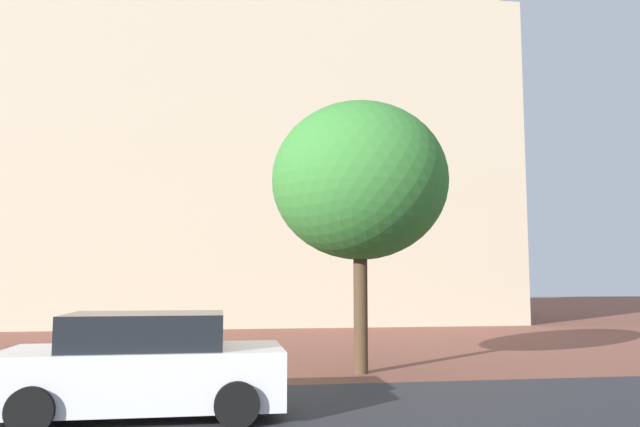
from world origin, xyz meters
TOP-DOWN VIEW (x-y plane):
  - ground_plane at (0.00, 10.00)m, footprint 120.00×120.00m
  - landmark_building at (-1.64, 31.43)m, footprint 26.08×10.98m
  - car_white at (-3.35, 9.44)m, footprint 4.13×2.07m
  - tree_curb_far at (0.84, 13.27)m, footprint 3.99×3.99m

SIDE VIEW (x-z plane):
  - ground_plane at x=0.00m, z-range 0.00..0.00m
  - car_white at x=-3.35m, z-range -0.03..1.51m
  - tree_curb_far at x=0.84m, z-range 1.23..7.31m
  - landmark_building at x=-1.64m, z-range -5.56..24.41m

